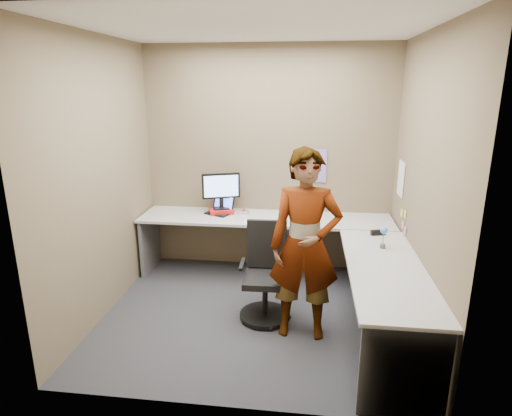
# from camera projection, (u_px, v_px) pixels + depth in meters

# --- Properties ---
(ground) EXTENTS (3.00, 3.00, 0.00)m
(ground) POSITION_uv_depth(u_px,v_px,m) (255.00, 315.00, 4.31)
(ground) COLOR #28282D
(ground) RESTS_ON ground
(wall_back) EXTENTS (3.00, 0.00, 3.00)m
(wall_back) POSITION_uv_depth(u_px,v_px,m) (268.00, 161.00, 5.18)
(wall_back) COLOR brown
(wall_back) RESTS_ON ground
(wall_right) EXTENTS (0.00, 2.70, 2.70)m
(wall_right) POSITION_uv_depth(u_px,v_px,m) (424.00, 189.00, 3.76)
(wall_right) COLOR brown
(wall_right) RESTS_ON ground
(wall_left) EXTENTS (0.00, 2.70, 2.70)m
(wall_left) POSITION_uv_depth(u_px,v_px,m) (101.00, 180.00, 4.12)
(wall_left) COLOR brown
(wall_left) RESTS_ON ground
(ceiling) EXTENTS (3.00, 3.00, 0.00)m
(ceiling) POSITION_uv_depth(u_px,v_px,m) (255.00, 27.00, 3.56)
(ceiling) COLOR white
(ceiling) RESTS_ON wall_back
(desk) EXTENTS (2.98, 2.58, 0.73)m
(desk) POSITION_uv_depth(u_px,v_px,m) (301.00, 248.00, 4.47)
(desk) COLOR #BCBCBC
(desk) RESTS_ON ground
(paper_ream) EXTENTS (0.34, 0.29, 0.06)m
(paper_ream) POSITION_uv_depth(u_px,v_px,m) (221.00, 211.00, 5.19)
(paper_ream) COLOR red
(paper_ream) RESTS_ON desk
(monitor) EXTENTS (0.44, 0.21, 0.43)m
(monitor) POSITION_uv_depth(u_px,v_px,m) (221.00, 188.00, 5.13)
(monitor) COLOR black
(monitor) RESTS_ON paper_ream
(laptop) EXTENTS (0.37, 0.35, 0.21)m
(laptop) POSITION_uv_depth(u_px,v_px,m) (221.00, 209.00, 5.19)
(laptop) COLOR black
(laptop) RESTS_ON desk
(trackball_mouse) EXTENTS (0.12, 0.08, 0.07)m
(trackball_mouse) POSITION_uv_depth(u_px,v_px,m) (244.00, 212.00, 5.16)
(trackball_mouse) COLOR #B7B7BC
(trackball_mouse) RESTS_ON desk
(origami) EXTENTS (0.10, 0.10, 0.06)m
(origami) POSITION_uv_depth(u_px,v_px,m) (246.00, 220.00, 4.84)
(origami) COLOR white
(origami) RESTS_ON desk
(stapler) EXTENTS (0.16, 0.08, 0.05)m
(stapler) POSITION_uv_depth(u_px,v_px,m) (378.00, 232.00, 4.44)
(stapler) COLOR black
(stapler) RESTS_ON desk
(flower) EXTENTS (0.07, 0.07, 0.22)m
(flower) POSITION_uv_depth(u_px,v_px,m) (384.00, 234.00, 4.05)
(flower) COLOR brown
(flower) RESTS_ON desk
(calendar_purple) EXTENTS (0.30, 0.01, 0.40)m
(calendar_purple) POSITION_uv_depth(u_px,v_px,m) (314.00, 166.00, 5.12)
(calendar_purple) COLOR #846BB7
(calendar_purple) RESTS_ON wall_back
(calendar_white) EXTENTS (0.01, 0.28, 0.38)m
(calendar_white) POSITION_uv_depth(u_px,v_px,m) (401.00, 179.00, 4.65)
(calendar_white) COLOR white
(calendar_white) RESTS_ON wall_right
(sticky_note_a) EXTENTS (0.01, 0.07, 0.07)m
(sticky_note_a) POSITION_uv_depth(u_px,v_px,m) (405.00, 214.00, 4.40)
(sticky_note_a) COLOR #F2E059
(sticky_note_a) RESTS_ON wall_right
(sticky_note_b) EXTENTS (0.01, 0.07, 0.07)m
(sticky_note_b) POSITION_uv_depth(u_px,v_px,m) (403.00, 225.00, 4.48)
(sticky_note_b) COLOR pink
(sticky_note_b) RESTS_ON wall_right
(sticky_note_c) EXTENTS (0.01, 0.07, 0.07)m
(sticky_note_c) POSITION_uv_depth(u_px,v_px,m) (405.00, 230.00, 4.37)
(sticky_note_c) COLOR pink
(sticky_note_c) RESTS_ON wall_right
(sticky_note_d) EXTENTS (0.01, 0.07, 0.07)m
(sticky_note_d) POSITION_uv_depth(u_px,v_px,m) (402.00, 213.00, 4.55)
(sticky_note_d) COLOR #F2E059
(sticky_note_d) RESTS_ON wall_right
(office_chair) EXTENTS (0.50, 0.50, 0.94)m
(office_chair) POSITION_uv_depth(u_px,v_px,m) (266.00, 280.00, 4.20)
(office_chair) COLOR black
(office_chair) RESTS_ON ground
(person) EXTENTS (0.63, 0.42, 1.73)m
(person) POSITION_uv_depth(u_px,v_px,m) (305.00, 246.00, 3.77)
(person) COLOR #999399
(person) RESTS_ON ground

